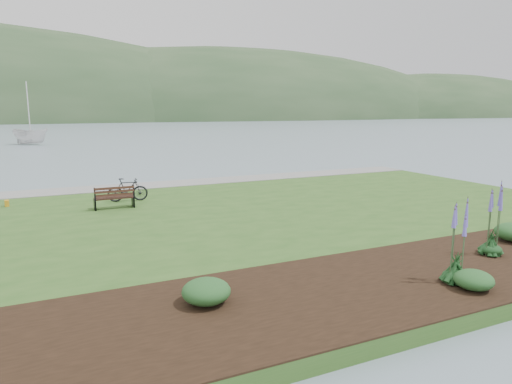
{
  "coord_description": "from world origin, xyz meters",
  "views": [
    {
      "loc": [
        -5.33,
        -18.07,
        4.56
      ],
      "look_at": [
        2.23,
        -1.88,
        1.3
      ],
      "focal_mm": 32.0,
      "sensor_mm": 36.0,
      "label": 1
    }
  ],
  "objects": [
    {
      "name": "far_hillside",
      "position": [
        20.0,
        170.0,
        0.0
      ],
      "size": [
        580.0,
        80.0,
        38.0
      ],
      "primitive_type": null,
      "color": "#2E4A2A",
      "rests_on": "ground"
    },
    {
      "name": "bicycle_b",
      "position": [
        -1.99,
        2.93,
        0.94
      ],
      "size": [
        0.73,
        1.83,
        1.07
      ],
      "primitive_type": "imported",
      "rotation": [
        0.0,
        0.0,
        1.45
      ],
      "color": "black",
      "rests_on": "lawn"
    },
    {
      "name": "shrub_0",
      "position": [
        -2.39,
        -9.25,
        0.7
      ],
      "size": [
        1.06,
        1.06,
        0.53
      ],
      "primitive_type": "ellipsoid",
      "color": "#1E4C21",
      "rests_on": "garden_bed"
    },
    {
      "name": "shoreline_path",
      "position": [
        0.0,
        6.9,
        0.42
      ],
      "size": [
        34.0,
        2.2,
        0.03
      ],
      "primitive_type": "cube",
      "color": "gray",
      "rests_on": "lawn"
    },
    {
      "name": "echium_0",
      "position": [
        3.44,
        -10.65,
        1.36
      ],
      "size": [
        0.62,
        0.62,
        2.25
      ],
      "color": "#133517",
      "rests_on": "garden_bed"
    },
    {
      "name": "pannier",
      "position": [
        -6.95,
        4.02,
        0.54
      ],
      "size": [
        0.17,
        0.26,
        0.27
      ],
      "primitive_type": "cube",
      "rotation": [
        0.0,
        0.0,
        0.01
      ],
      "color": "orange",
      "rests_on": "lawn"
    },
    {
      "name": "ground",
      "position": [
        0.0,
        0.0,
        0.0
      ],
      "size": [
        600.0,
        600.0,
        0.0
      ],
      "primitive_type": "plane",
      "color": "slate",
      "rests_on": "ground"
    },
    {
      "name": "lawn",
      "position": [
        0.0,
        -2.0,
        0.2
      ],
      "size": [
        34.0,
        20.0,
        0.4
      ],
      "primitive_type": "cube",
      "color": "#2E551E",
      "rests_on": "ground"
    },
    {
      "name": "shrub_1",
      "position": [
        3.49,
        -11.13,
        0.66
      ],
      "size": [
        0.89,
        0.89,
        0.45
      ],
      "primitive_type": "ellipsoid",
      "color": "#1E4C21",
      "rests_on": "garden_bed"
    },
    {
      "name": "sailboat",
      "position": [
        -6.69,
        47.89,
        0.0
      ],
      "size": [
        13.74,
        13.75,
        25.41
      ],
      "primitive_type": "imported",
      "rotation": [
        0.0,
        0.0,
        0.75
      ],
      "color": "silver",
      "rests_on": "ground"
    },
    {
      "name": "echium_1",
      "position": [
        6.1,
        -9.53,
        1.41
      ],
      "size": [
        0.62,
        0.62,
        2.37
      ],
      "color": "#133517",
      "rests_on": "garden_bed"
    },
    {
      "name": "park_bench",
      "position": [
        -2.77,
        1.55,
        0.9
      ],
      "size": [
        1.63,
        0.68,
        1.0
      ],
      "rotation": [
        0.0,
        0.0,
        -0.01
      ],
      "color": "black",
      "rests_on": "lawn"
    },
    {
      "name": "garden_bed",
      "position": [
        3.0,
        -9.8,
        0.42
      ],
      "size": [
        24.0,
        4.4,
        0.04
      ],
      "primitive_type": "cube",
      "color": "black",
      "rests_on": "lawn"
    }
  ]
}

